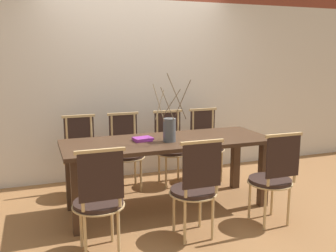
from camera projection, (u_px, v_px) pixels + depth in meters
ground_plane at (168, 207)px, 4.15m from camera, size 16.00×16.00×0.00m
wall_rear at (136, 59)px, 5.04m from camera, size 12.00×0.06×3.20m
dining_table at (168, 150)px, 4.03m from camera, size 2.24×0.82×0.77m
chair_near_leftend at (99, 198)px, 3.07m from camera, size 0.44×0.44×0.95m
chair_near_left at (196, 186)px, 3.36m from camera, size 0.44×0.44×0.95m
chair_near_center at (273, 176)px, 3.64m from camera, size 0.44×0.44×0.95m
chair_far_leftend at (81, 153)px, 4.47m from camera, size 0.44×0.44×0.95m
chair_far_left at (126, 149)px, 4.65m from camera, size 0.44×0.44×0.95m
chair_far_center at (171, 145)px, 4.85m from camera, size 0.44×0.44×0.95m
chair_far_right at (206, 142)px, 5.02m from camera, size 0.44×0.44×0.95m
vase_centerpiece at (169, 129)px, 3.90m from camera, size 0.34×0.34×0.72m
book_stack at (143, 139)px, 3.96m from camera, size 0.21×0.18×0.04m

